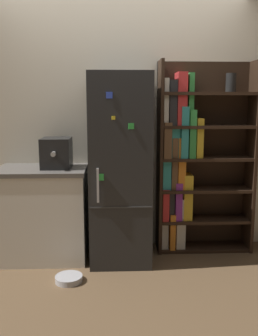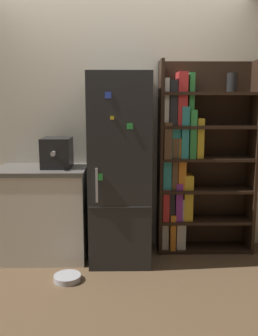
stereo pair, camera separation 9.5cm
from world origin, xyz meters
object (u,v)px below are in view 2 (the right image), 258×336
at_px(refrigerator, 120,169).
at_px(espresso_machine, 57,153).
at_px(pet_bowl, 67,277).
at_px(bookshelf, 192,161).

relative_size(refrigerator, espresso_machine, 4.72).
height_order(espresso_machine, pet_bowl, espresso_machine).
height_order(refrigerator, bookshelf, bookshelf).
bearing_deg(pet_bowl, bookshelf, 31.20).
relative_size(refrigerator, pet_bowl, 7.58).
distance_m(bookshelf, espresso_machine, 1.33).
xyz_separation_m(refrigerator, espresso_machine, (-0.60, 0.06, 0.15)).
distance_m(bookshelf, pet_bowl, 1.63).
relative_size(refrigerator, bookshelf, 0.93).
bearing_deg(bookshelf, pet_bowl, -148.80).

